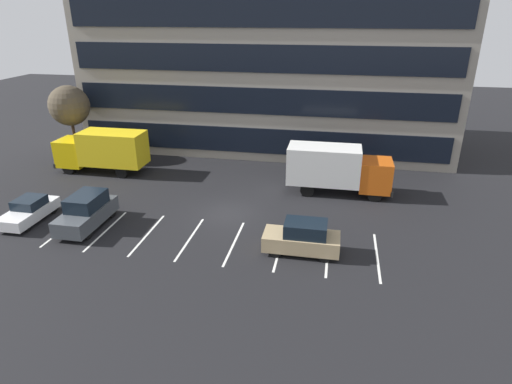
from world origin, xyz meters
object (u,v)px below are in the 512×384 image
(box_truck_yellow_all, at_px, (103,149))
(suv_charcoal, at_px, (87,211))
(suv_tan, at_px, (303,238))
(bare_tree, at_px, (69,106))
(box_truck_orange, at_px, (337,168))
(sedan_white, at_px, (29,211))

(box_truck_yellow_all, xyz_separation_m, suv_charcoal, (3.99, -9.54, -0.99))
(suv_tan, height_order, bare_tree, bare_tree)
(suv_charcoal, relative_size, bare_tree, 0.70)
(box_truck_orange, distance_m, box_truck_yellow_all, 19.69)
(box_truck_yellow_all, relative_size, suv_charcoal, 1.64)
(box_truck_orange, height_order, bare_tree, bare_tree)
(suv_charcoal, distance_m, suv_tan, 13.98)
(box_truck_yellow_all, distance_m, suv_charcoal, 10.39)
(box_truck_orange, relative_size, suv_charcoal, 1.65)
(box_truck_orange, height_order, box_truck_yellow_all, box_truck_orange)
(box_truck_yellow_all, relative_size, sedan_white, 1.80)
(suv_tan, bearing_deg, sedan_white, 177.76)
(box_truck_yellow_all, distance_m, bare_tree, 6.23)
(box_truck_orange, distance_m, suv_charcoal, 17.90)
(suv_tan, bearing_deg, box_truck_orange, 79.60)
(suv_charcoal, relative_size, sedan_white, 1.10)
(box_truck_orange, relative_size, sedan_white, 1.82)
(box_truck_yellow_all, bearing_deg, box_truck_orange, -2.78)
(bare_tree, bearing_deg, box_truck_orange, -9.42)
(sedan_white, distance_m, bare_tree, 13.99)
(box_truck_yellow_all, xyz_separation_m, bare_tree, (-4.57, 3.06, 2.93))
(box_truck_yellow_all, xyz_separation_m, suv_tan, (17.96, -10.25, -1.08))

